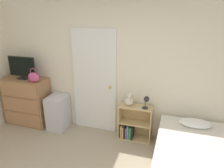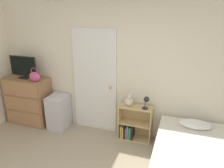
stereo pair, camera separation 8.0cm
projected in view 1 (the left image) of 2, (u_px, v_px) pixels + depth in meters
name	position (u px, v px, depth m)	size (l,w,h in m)	color
wall_back	(114.00, 70.00, 4.07)	(10.00, 0.06, 2.55)	beige
door_closed	(94.00, 82.00, 4.21)	(0.87, 0.09, 2.02)	white
dresser	(27.00, 101.00, 4.60)	(0.92, 0.44, 1.00)	#996B47
tv	(22.00, 67.00, 4.35)	(0.60, 0.16, 0.46)	black
handbag	(34.00, 77.00, 4.21)	(0.23, 0.13, 0.28)	#C64C7F
storage_bin	(58.00, 112.00, 4.45)	(0.36, 0.43, 0.69)	silver
bookshelf	(133.00, 125.00, 4.12)	(0.61, 0.27, 0.67)	tan
teddy_bear	(129.00, 100.00, 3.97)	(0.16, 0.16, 0.25)	beige
desk_lamp	(146.00, 100.00, 3.82)	(0.13, 0.12, 0.24)	#262628
bed	(194.00, 166.00, 3.08)	(1.15, 1.93, 0.63)	brown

